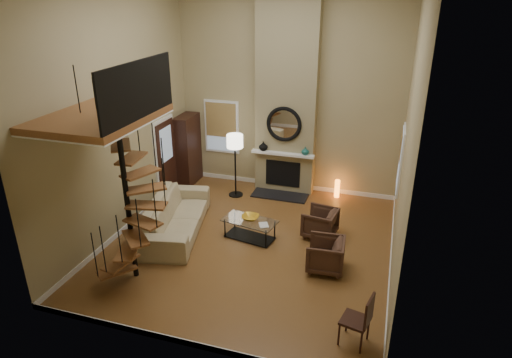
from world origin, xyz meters
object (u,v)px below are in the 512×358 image
(hutch, at_px, (188,151))
(sofa, at_px, (175,216))
(armchair_near, at_px, (323,223))
(accent_lamp, at_px, (337,189))
(side_chair, at_px, (361,318))
(floor_lamp, at_px, (235,146))
(coffee_table, at_px, (250,227))
(armchair_far, at_px, (329,255))

(hutch, xyz_separation_m, sofa, (0.93, -2.73, -0.55))
(armchair_near, xyz_separation_m, accent_lamp, (0.02, 2.22, -0.10))
(sofa, relative_size, side_chair, 2.99)
(armchair_near, height_order, floor_lamp, floor_lamp)
(hutch, height_order, armchair_near, hutch)
(accent_lamp, height_order, side_chair, side_chair)
(armchair_near, bearing_deg, coffee_table, -63.15)
(accent_lamp, bearing_deg, armchair_near, -90.49)
(armchair_far, bearing_deg, side_chair, 18.82)
(sofa, xyz_separation_m, accent_lamp, (3.32, 2.94, -0.15))
(armchair_near, bearing_deg, hutch, -107.15)
(sofa, relative_size, armchair_far, 3.81)
(hutch, relative_size, side_chair, 2.20)
(armchair_near, distance_m, coffee_table, 1.65)
(floor_lamp, height_order, accent_lamp, floor_lamp)
(coffee_table, relative_size, accent_lamp, 2.68)
(armchair_near, bearing_deg, armchair_far, 23.01)
(sofa, bearing_deg, coffee_table, -96.23)
(coffee_table, bearing_deg, armchair_near, 18.63)
(sofa, height_order, armchair_far, sofa)
(side_chair, bearing_deg, hutch, 136.01)
(coffee_table, bearing_deg, hutch, 136.50)
(coffee_table, xyz_separation_m, accent_lamp, (1.58, 2.75, -0.03))
(armchair_near, bearing_deg, sofa, -69.39)
(floor_lamp, bearing_deg, armchair_far, -43.18)
(accent_lamp, relative_size, side_chair, 0.52)
(coffee_table, xyz_separation_m, side_chair, (2.68, -2.63, 0.24))
(sofa, relative_size, coffee_table, 2.15)
(floor_lamp, bearing_deg, hutch, 163.25)
(sofa, height_order, side_chair, side_chair)
(hutch, xyz_separation_m, side_chair, (5.34, -5.16, -0.42))
(armchair_far, distance_m, floor_lamp, 4.19)
(sofa, height_order, coffee_table, sofa)
(armchair_far, bearing_deg, sofa, -101.92)
(accent_lamp, bearing_deg, side_chair, -78.47)
(floor_lamp, distance_m, side_chair, 6.06)
(accent_lamp, xyz_separation_m, side_chair, (1.10, -5.37, 0.28))
(side_chair, bearing_deg, armchair_far, 112.44)
(hutch, bearing_deg, accent_lamp, 2.91)
(hutch, relative_size, accent_lamp, 4.25)
(floor_lamp, bearing_deg, accent_lamp, 14.75)
(hutch, xyz_separation_m, coffee_table, (2.67, -2.53, -0.67))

